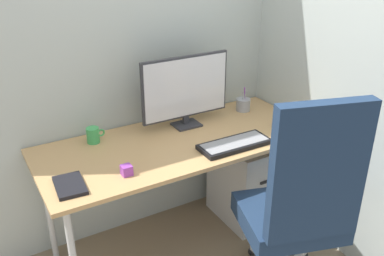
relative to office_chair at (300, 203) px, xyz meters
The scene contains 13 objects.
ground_plane 1.00m from the office_chair, 113.24° to the left, with size 8.00×8.00×0.00m, color gray.
wall_back 1.37m from the office_chair, 105.54° to the left, with size 3.03×0.04×2.80m, color #B7C1BC.
wall_side_right 1.08m from the office_chair, 42.50° to the left, with size 0.04×2.06×2.80m, color #B7C1BC.
desk 0.77m from the office_chair, 113.24° to the left, with size 1.67×0.71×0.76m.
office_chair is the anchor object (origin of this frame).
filing_cabinet 0.86m from the office_chair, 69.49° to the left, with size 0.44×0.47×0.59m.
monitor 0.97m from the office_chair, 100.74° to the left, with size 0.59×0.13×0.45m.
keyboard 0.51m from the office_chair, 97.99° to the left, with size 0.43×0.17×0.03m.
mouse 0.66m from the office_chair, 60.96° to the left, with size 0.06×0.09×0.03m, color black.
pen_holder 0.96m from the office_chair, 71.89° to the left, with size 0.10×0.10×0.16m.
notebook 1.15m from the office_chair, 152.09° to the left, with size 0.14×0.21×0.02m, color black.
coffee_mug 1.22m from the office_chair, 128.70° to the left, with size 0.11×0.07×0.09m.
desk_clamp_accessory 0.90m from the office_chair, 145.22° to the left, with size 0.05×0.05×0.05m, color purple.
Camera 1 is at (-1.07, -1.98, 1.89)m, focal length 39.84 mm.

